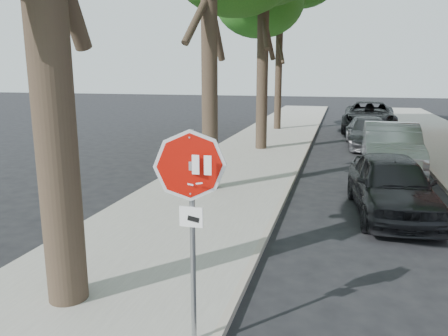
# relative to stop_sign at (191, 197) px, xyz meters

# --- Properties ---
(sidewalk_left) EXTENTS (4.00, 55.00, 0.12)m
(sidewalk_left) POSITION_rel_stop_sign_xyz_m (-1.80, 12.03, -1.89)
(sidewalk_left) COLOR gray
(sidewalk_left) RESTS_ON ground
(curb_left) EXTENTS (0.12, 55.00, 0.13)m
(curb_left) POSITION_rel_stop_sign_xyz_m (0.25, 12.03, -1.88)
(curb_left) COLOR #9E9384
(curb_left) RESTS_ON ground
(curb_right) EXTENTS (0.12, 55.00, 0.13)m
(curb_right) POSITION_rel_stop_sign_xyz_m (4.65, 12.03, -1.88)
(curb_right) COLOR #9E9384
(curb_right) RESTS_ON ground
(stop_sign) EXTENTS (0.76, 0.34, 2.61)m
(stop_sign) POSITION_rel_stop_sign_xyz_m (0.00, 0.00, 0.00)
(stop_sign) COLOR gray
(stop_sign) RESTS_ON sidewalk_left
(tree_far) EXTENTS (5.29, 4.91, 9.33)m
(tree_far) POSITION_rel_stop_sign_xyz_m (-2.02, 21.14, 5.26)
(tree_far) COLOR black
(tree_far) RESTS_ON sidewalk_left
(car_a) EXTENTS (2.12, 4.41, 1.45)m
(car_a) POSITION_rel_stop_sign_xyz_m (2.84, 6.21, -1.22)
(car_a) COLOR black
(car_a) RESTS_ON ground
(car_b) EXTENTS (1.82, 5.04, 1.65)m
(car_b) POSITION_rel_stop_sign_xyz_m (3.30, 11.15, -1.12)
(car_b) COLOR gray
(car_b) RESTS_ON ground
(car_c) EXTENTS (2.07, 4.71, 1.34)m
(car_c) POSITION_rel_stop_sign_xyz_m (2.84, 16.28, -1.28)
(car_c) COLOR #4B4C51
(car_c) RESTS_ON ground
(car_d) EXTENTS (3.14, 6.31, 1.72)m
(car_d) POSITION_rel_stop_sign_xyz_m (3.16, 21.99, -1.09)
(car_d) COLOR black
(car_d) RESTS_ON ground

